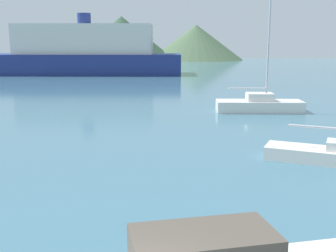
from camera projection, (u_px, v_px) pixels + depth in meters
The scene contains 4 objects.
sailboat_inner at pixel (259, 104), 30.02m from camera, with size 6.09×2.09×7.85m.
ferry_distant at pixel (85, 52), 63.49m from camera, with size 28.83×8.17×9.02m.
hill_west at pixel (122, 38), 110.29m from camera, with size 28.26×28.26×11.30m.
hill_central at pixel (196, 42), 112.42m from camera, with size 25.18×25.18×9.21m.
Camera 1 is at (0.85, -4.59, 4.96)m, focal length 45.00 mm.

